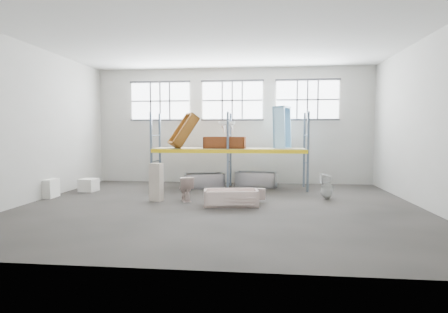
# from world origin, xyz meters

# --- Properties ---
(floor) EXTENTS (12.00, 10.00, 0.10)m
(floor) POSITION_xyz_m (0.00, 0.00, -0.05)
(floor) COLOR #46403C
(floor) RESTS_ON ground
(ceiling) EXTENTS (12.00, 10.00, 0.10)m
(ceiling) POSITION_xyz_m (0.00, 0.00, 5.05)
(ceiling) COLOR silver
(ceiling) RESTS_ON ground
(wall_back) EXTENTS (12.00, 0.10, 5.00)m
(wall_back) POSITION_xyz_m (0.00, 5.05, 2.50)
(wall_back) COLOR #ACA9A0
(wall_back) RESTS_ON ground
(wall_front) EXTENTS (12.00, 0.10, 5.00)m
(wall_front) POSITION_xyz_m (0.00, -5.05, 2.50)
(wall_front) COLOR #B5B2A7
(wall_front) RESTS_ON ground
(wall_left) EXTENTS (0.10, 10.00, 5.00)m
(wall_left) POSITION_xyz_m (-6.05, 0.00, 2.50)
(wall_left) COLOR #BCB8AD
(wall_left) RESTS_ON ground
(wall_right) EXTENTS (0.10, 10.00, 5.00)m
(wall_right) POSITION_xyz_m (6.05, 0.00, 2.50)
(wall_right) COLOR #B3B0A6
(wall_right) RESTS_ON ground
(window_left) EXTENTS (2.60, 0.04, 1.60)m
(window_left) POSITION_xyz_m (-3.20, 4.94, 3.60)
(window_left) COLOR white
(window_left) RESTS_ON wall_back
(window_mid) EXTENTS (2.60, 0.04, 1.60)m
(window_mid) POSITION_xyz_m (0.00, 4.94, 3.60)
(window_mid) COLOR white
(window_mid) RESTS_ON wall_back
(window_right) EXTENTS (2.60, 0.04, 1.60)m
(window_right) POSITION_xyz_m (3.20, 4.94, 3.60)
(window_right) COLOR white
(window_right) RESTS_ON wall_back
(rack_upright_la) EXTENTS (0.08, 0.08, 3.00)m
(rack_upright_la) POSITION_xyz_m (-3.00, 2.90, 1.50)
(rack_upright_la) COLOR slate
(rack_upright_la) RESTS_ON floor
(rack_upright_lb) EXTENTS (0.08, 0.08, 3.00)m
(rack_upright_lb) POSITION_xyz_m (-3.00, 4.10, 1.50)
(rack_upright_lb) COLOR slate
(rack_upright_lb) RESTS_ON floor
(rack_upright_ma) EXTENTS (0.08, 0.08, 3.00)m
(rack_upright_ma) POSITION_xyz_m (0.00, 2.90, 1.50)
(rack_upright_ma) COLOR slate
(rack_upright_ma) RESTS_ON floor
(rack_upright_mb) EXTENTS (0.08, 0.08, 3.00)m
(rack_upright_mb) POSITION_xyz_m (0.00, 4.10, 1.50)
(rack_upright_mb) COLOR slate
(rack_upright_mb) RESTS_ON floor
(rack_upright_ra) EXTENTS (0.08, 0.08, 3.00)m
(rack_upright_ra) POSITION_xyz_m (3.00, 2.90, 1.50)
(rack_upright_ra) COLOR slate
(rack_upright_ra) RESTS_ON floor
(rack_upright_rb) EXTENTS (0.08, 0.08, 3.00)m
(rack_upright_rb) POSITION_xyz_m (3.00, 4.10, 1.50)
(rack_upright_rb) COLOR slate
(rack_upright_rb) RESTS_ON floor
(rack_beam_front) EXTENTS (6.00, 0.10, 0.14)m
(rack_beam_front) POSITION_xyz_m (0.00, 2.90, 1.50)
(rack_beam_front) COLOR yellow
(rack_beam_front) RESTS_ON floor
(rack_beam_back) EXTENTS (6.00, 0.10, 0.14)m
(rack_beam_back) POSITION_xyz_m (0.00, 4.10, 1.50)
(rack_beam_back) COLOR yellow
(rack_beam_back) RESTS_ON floor
(shelf_deck) EXTENTS (5.90, 1.10, 0.03)m
(shelf_deck) POSITION_xyz_m (0.00, 3.50, 1.58)
(shelf_deck) COLOR gray
(shelf_deck) RESTS_ON floor
(wet_patch) EXTENTS (1.80, 1.80, 0.00)m
(wet_patch) POSITION_xyz_m (0.00, 2.70, 0.00)
(wet_patch) COLOR black
(wet_patch) RESTS_ON floor
(bathtub_beige) EXTENTS (1.73, 0.99, 0.48)m
(bathtub_beige) POSITION_xyz_m (0.36, 0.12, 0.24)
(bathtub_beige) COLOR beige
(bathtub_beige) RESTS_ON floor
(cistern_spare) EXTENTS (0.38, 0.20, 0.36)m
(cistern_spare) POSITION_xyz_m (1.21, 0.66, 0.28)
(cistern_spare) COLOR #C2A9A1
(cistern_spare) RESTS_ON bathtub_beige
(sink_in_tub) EXTENTS (0.65, 0.65, 0.17)m
(sink_in_tub) POSITION_xyz_m (0.55, 0.59, 0.16)
(sink_in_tub) COLOR beige
(sink_in_tub) RESTS_ON bathtub_beige
(toilet_beige) EXTENTS (0.71, 0.90, 0.81)m
(toilet_beige) POSITION_xyz_m (-1.18, 0.73, 0.40)
(toilet_beige) COLOR beige
(toilet_beige) RESTS_ON floor
(cistern_tall) EXTENTS (0.45, 0.36, 1.23)m
(cistern_tall) POSITION_xyz_m (-2.11, 0.59, 0.61)
(cistern_tall) COLOR beige
(cistern_tall) RESTS_ON floor
(toilet_white) EXTENTS (0.42, 0.41, 0.85)m
(toilet_white) POSITION_xyz_m (3.45, 1.50, 0.43)
(toilet_white) COLOR white
(toilet_white) RESTS_ON floor
(steel_tub_left) EXTENTS (1.70, 1.12, 0.57)m
(steel_tub_left) POSITION_xyz_m (-1.00, 3.45, 0.29)
(steel_tub_left) COLOR #999BA0
(steel_tub_left) RESTS_ON floor
(steel_tub_right) EXTENTS (1.74, 1.02, 0.60)m
(steel_tub_right) POSITION_xyz_m (1.07, 3.96, 0.30)
(steel_tub_right) COLOR #A6A7AD
(steel_tub_right) RESTS_ON floor
(rust_tub_flat) EXTENTS (1.64, 0.82, 0.45)m
(rust_tub_flat) POSITION_xyz_m (-0.16, 3.37, 1.82)
(rust_tub_flat) COLOR maroon
(rust_tub_flat) RESTS_ON shelf_deck
(rust_tub_tilted) EXTENTS (1.34, 1.19, 1.41)m
(rust_tub_tilted) POSITION_xyz_m (-1.80, 3.29, 2.29)
(rust_tub_tilted) COLOR brown
(rust_tub_tilted) RESTS_ON shelf_deck
(sink_on_shelf) EXTENTS (0.75, 0.63, 0.59)m
(sink_on_shelf) POSITION_xyz_m (-0.07, 3.18, 2.09)
(sink_on_shelf) COLOR white
(sink_on_shelf) RESTS_ON rust_tub_flat
(blue_tub_upright) EXTENTS (0.80, 0.94, 1.70)m
(blue_tub_upright) POSITION_xyz_m (2.08, 3.73, 2.40)
(blue_tub_upright) COLOR #8FC7EA
(blue_tub_upright) RESTS_ON shelf_deck
(bucket) EXTENTS (0.34, 0.34, 0.31)m
(bucket) POSITION_xyz_m (0.38, -0.13, 0.16)
(bucket) COLOR white
(bucket) RESTS_ON floor
(carton_near) EXTENTS (0.75, 0.65, 0.63)m
(carton_near) POSITION_xyz_m (-6.09, 0.80, 0.31)
(carton_near) COLOR white
(carton_near) RESTS_ON floor
(carton_far) EXTENTS (0.63, 0.63, 0.48)m
(carton_far) POSITION_xyz_m (-5.21, 2.15, 0.24)
(carton_far) COLOR silver
(carton_far) RESTS_ON floor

